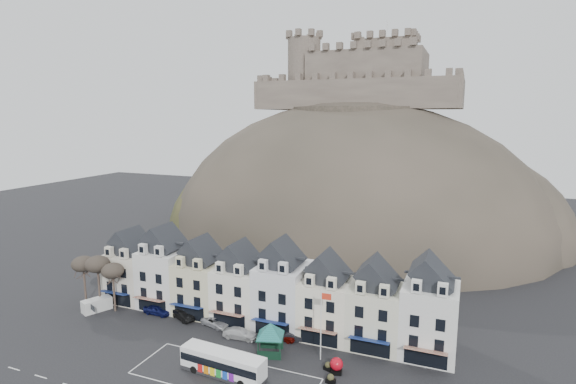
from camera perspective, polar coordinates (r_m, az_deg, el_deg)
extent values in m
plane|color=black|center=(57.77, -10.60, -22.20)|extent=(300.00, 300.00, 0.00)
cube|color=silver|center=(57.76, -8.08, -22.13)|extent=(22.00, 7.50, 0.01)
cube|color=beige|center=(80.85, -18.98, -9.90)|extent=(6.80, 8.00, 8.00)
cube|color=black|center=(79.31, -19.19, -6.35)|extent=(6.80, 5.76, 2.80)
cube|color=beige|center=(77.85, -21.76, -7.04)|extent=(1.20, 0.80, 1.60)
cube|color=beige|center=(75.87, -20.11, -7.36)|extent=(1.20, 0.80, 1.60)
cube|color=black|center=(79.02, -20.82, -12.56)|extent=(5.10, 0.06, 2.20)
cube|color=navy|center=(78.10, -21.22, -11.83)|extent=(5.10, 1.29, 0.43)
cube|color=silver|center=(76.55, -15.09, -10.34)|extent=(6.80, 8.00, 9.20)
cube|color=black|center=(74.79, -15.28, -6.16)|extent=(6.80, 5.76, 2.80)
cube|color=silver|center=(73.10, -17.93, -6.90)|extent=(1.20, 0.80, 1.60)
cube|color=silver|center=(71.27, -16.07, -7.23)|extent=(1.20, 0.80, 1.60)
cube|color=black|center=(74.81, -16.88, -13.62)|extent=(5.10, 0.06, 2.20)
cube|color=maroon|center=(73.84, -17.26, -12.86)|extent=(5.10, 1.29, 0.43)
cube|color=beige|center=(73.05, -10.71, -11.65)|extent=(6.80, 8.00, 8.00)
cube|color=black|center=(71.34, -10.84, -7.76)|extent=(6.80, 5.76, 2.80)
cube|color=beige|center=(69.42, -13.51, -8.61)|extent=(1.20, 0.80, 1.60)
cube|color=beige|center=(67.79, -11.42, -8.98)|extent=(1.20, 0.80, 1.60)
cube|color=black|center=(71.01, -12.45, -14.72)|extent=(5.10, 0.06, 2.20)
cube|color=navy|center=(69.99, -12.81, -13.95)|extent=(5.10, 1.29, 0.43)
cube|color=white|center=(69.81, -5.89, -12.56)|extent=(6.80, 8.00, 8.00)
cube|color=black|center=(68.02, -5.97, -8.50)|extent=(6.80, 5.76, 2.80)
cube|color=white|center=(65.85, -8.62, -9.46)|extent=(1.20, 0.80, 1.60)
cube|color=white|center=(64.45, -6.29, -9.84)|extent=(1.20, 0.80, 1.60)
cube|color=black|center=(67.68, -7.51, -15.84)|extent=(5.10, 0.06, 2.20)
cube|color=maroon|center=(66.60, -7.82, -15.05)|extent=(5.10, 1.29, 0.43)
cube|color=white|center=(66.88, -0.61, -12.98)|extent=(6.80, 8.00, 9.20)
cube|color=black|center=(64.87, -0.62, -8.25)|extent=(6.80, 5.76, 2.80)
cube|color=white|center=(62.42, -3.19, -9.28)|extent=(1.20, 0.80, 1.60)
cube|color=white|center=(61.27, -0.62, -9.63)|extent=(1.20, 0.80, 1.60)
cube|color=black|center=(64.89, -2.03, -16.93)|extent=(5.10, 0.06, 2.20)
cube|color=navy|center=(63.77, -2.29, -16.14)|extent=(5.10, 1.29, 0.43)
cube|color=white|center=(65.02, 5.11, -14.28)|extent=(6.80, 8.00, 8.00)
cube|color=black|center=(63.09, 5.18, -9.96)|extent=(6.80, 5.76, 2.80)
cube|color=white|center=(60.40, 2.78, -11.14)|extent=(1.20, 0.80, 1.60)
cube|color=white|center=(59.56, 5.56, -11.49)|extent=(1.20, 0.80, 1.60)
cube|color=black|center=(62.72, 3.94, -17.95)|extent=(5.10, 0.06, 2.20)
cube|color=maroon|center=(61.56, 3.75, -17.15)|extent=(5.10, 1.29, 0.43)
cube|color=silver|center=(63.58, 11.19, -15.01)|extent=(6.80, 8.00, 8.00)
cube|color=black|center=(61.61, 11.35, -10.61)|extent=(6.80, 5.76, 2.80)
cube|color=silver|center=(58.68, 9.20, -11.90)|extent=(1.20, 0.80, 1.60)
cube|color=silver|center=(58.16, 12.14, -12.20)|extent=(1.20, 0.80, 1.60)
cube|color=black|center=(61.23, 10.34, -18.82)|extent=(5.10, 0.06, 2.20)
cube|color=navy|center=(60.04, 10.25, -18.03)|extent=(5.10, 1.29, 0.43)
cube|color=white|center=(62.60, 17.55, -15.10)|extent=(6.80, 8.00, 9.20)
cube|color=black|center=(60.45, 17.83, -10.09)|extent=(6.80, 5.76, 2.80)
cube|color=white|center=(57.28, 16.01, -11.43)|extent=(1.20, 0.80, 1.60)
cube|color=white|center=(57.11, 19.06, -11.65)|extent=(1.20, 0.80, 1.60)
cube|color=black|center=(60.47, 17.05, -19.50)|extent=(5.10, 0.06, 2.20)
cube|color=maroon|center=(59.27, 17.05, -18.70)|extent=(5.10, 1.29, 0.43)
ellipsoid|color=#322E26|center=(118.20, 8.01, -5.31)|extent=(96.00, 76.00, 68.00)
ellipsoid|color=#282E17|center=(119.82, -3.00, -5.02)|extent=(52.00, 44.00, 42.00)
ellipsoid|color=#322E26|center=(118.94, 19.83, -5.71)|extent=(56.00, 48.00, 46.00)
ellipsoid|color=#282E17|center=(106.28, 4.05, -6.95)|extent=(40.00, 28.00, 28.00)
ellipsoid|color=#322E26|center=(104.93, 11.74, -7.36)|extent=(36.00, 28.00, 24.00)
cylinder|color=#322E26|center=(114.25, 8.38, 9.89)|extent=(30.00, 30.00, 3.00)
cube|color=brown|center=(110.48, 7.93, 12.25)|extent=(48.00, 2.20, 7.00)
cube|color=brown|center=(129.94, 10.14, 11.79)|extent=(48.00, 2.20, 7.00)
cube|color=brown|center=(127.77, -1.65, 11.97)|extent=(2.20, 22.00, 7.00)
cube|color=brown|center=(117.12, 20.88, 11.56)|extent=(2.20, 22.00, 7.00)
cube|color=brown|center=(120.12, 10.16, 14.60)|extent=(28.00, 18.00, 10.00)
cube|color=brown|center=(121.44, 12.30, 15.19)|extent=(14.00, 12.00, 13.00)
cylinder|color=brown|center=(120.71, 2.05, 14.72)|extent=(8.40, 8.40, 18.00)
cylinder|color=silver|center=(122.67, 12.46, 19.38)|extent=(0.16, 0.16, 5.00)
cylinder|color=#372B23|center=(80.99, -24.36, -11.07)|extent=(0.32, 0.32, 5.74)
ellipsoid|color=#383028|center=(79.69, -24.57, -8.30)|extent=(3.61, 3.61, 2.54)
cylinder|color=#372B23|center=(78.89, -22.83, -11.40)|extent=(0.32, 0.32, 6.02)
ellipsoid|color=#383028|center=(77.50, -23.04, -8.43)|extent=(3.78, 3.78, 2.67)
cylinder|color=#372B23|center=(77.00, -21.20, -12.04)|extent=(0.32, 0.32, 5.46)
ellipsoid|color=#383028|center=(75.69, -21.38, -9.29)|extent=(3.43, 3.43, 2.42)
cube|color=#262628|center=(57.74, -8.23, -21.75)|extent=(10.82, 3.21, 0.49)
cube|color=white|center=(57.02, -8.27, -20.54)|extent=(10.82, 3.16, 2.45)
cube|color=black|center=(56.95, -8.27, -20.42)|extent=(10.61, 3.22, 0.92)
cube|color=white|center=(56.47, -8.30, -19.57)|extent=(10.60, 3.05, 0.24)
cube|color=orange|center=(54.11, -3.32, -21.08)|extent=(0.14, 1.17, 0.27)
cylinder|color=black|center=(55.41, -5.95, -23.06)|extent=(0.95, 0.37, 0.93)
cylinder|color=black|center=(56.99, -4.69, -22.03)|extent=(0.95, 0.37, 0.93)
cylinder|color=black|center=(58.70, -11.84, -21.19)|extent=(0.95, 0.37, 0.93)
cylinder|color=black|center=(60.19, -10.48, -20.30)|extent=(0.95, 0.37, 0.93)
cube|color=black|center=(62.39, -3.39, -18.19)|extent=(0.19, 0.19, 2.44)
cube|color=black|center=(62.07, -0.75, -18.32)|extent=(0.19, 0.19, 2.44)
cube|color=black|center=(60.01, -3.81, -19.40)|extent=(0.19, 0.19, 2.44)
cube|color=black|center=(59.67, -1.04, -19.55)|extent=(0.19, 0.19, 2.44)
cube|color=black|center=(60.44, -2.25, -17.84)|extent=(4.17, 4.17, 0.12)
cone|color=#13554F|center=(60.02, -2.26, -17.07)|extent=(6.45, 6.45, 1.83)
cube|color=black|center=(58.00, 6.17, -21.65)|extent=(1.53, 1.53, 0.50)
sphere|color=#B70A19|center=(57.54, 6.19, -20.89)|extent=(1.56, 1.56, 1.56)
cylinder|color=silver|center=(58.38, 4.20, -16.55)|extent=(0.14, 0.14, 9.16)
cube|color=red|center=(56.62, 4.88, -13.10)|extent=(1.26, 0.08, 0.80)
cube|color=silver|center=(78.78, -23.11, -13.03)|extent=(3.47, 4.69, 1.96)
cube|color=black|center=(78.64, -23.13, -12.78)|extent=(1.65, 0.80, 0.84)
cube|color=black|center=(56.15, 5.43, -22.76)|extent=(1.17, 0.67, 0.56)
sphere|color=#282E17|center=(55.91, 5.44, -22.37)|extent=(0.78, 0.78, 0.78)
cube|color=black|center=(58.36, 5.11, -21.40)|extent=(1.19, 0.84, 0.54)
sphere|color=#282E17|center=(58.14, 5.11, -21.04)|extent=(0.75, 0.75, 0.75)
imported|color=#0E1246|center=(74.45, -16.23, -14.15)|extent=(4.55, 1.88, 1.54)
imported|color=black|center=(71.89, -13.22, -14.92)|extent=(4.76, 3.33, 1.49)
imported|color=#B1B2B9|center=(69.06, -9.22, -15.95)|extent=(4.84, 3.12, 1.26)
imported|color=silver|center=(65.25, -6.13, -17.41)|extent=(5.06, 2.46, 1.42)
imported|color=#540904|center=(64.67, -0.83, -17.58)|extent=(4.54, 2.21, 1.49)
imported|color=black|center=(64.32, 0.21, -17.86)|extent=(3.99, 2.49, 1.24)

